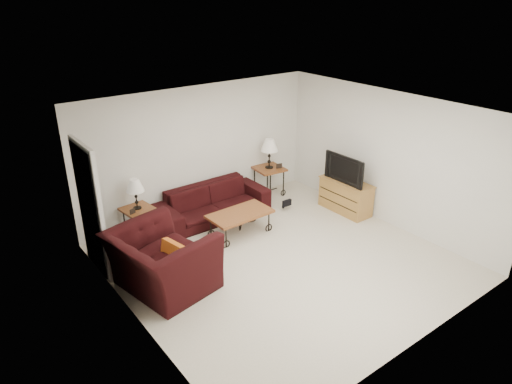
# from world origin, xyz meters

# --- Properties ---
(ground) EXTENTS (5.00, 5.00, 0.00)m
(ground) POSITION_xyz_m (0.00, 0.00, 0.00)
(ground) COLOR beige
(ground) RESTS_ON ground
(wall_back) EXTENTS (5.00, 0.02, 2.50)m
(wall_back) POSITION_xyz_m (0.00, 2.50, 1.25)
(wall_back) COLOR white
(wall_back) RESTS_ON ground
(wall_front) EXTENTS (5.00, 0.02, 2.50)m
(wall_front) POSITION_xyz_m (0.00, -2.50, 1.25)
(wall_front) COLOR white
(wall_front) RESTS_ON ground
(wall_left) EXTENTS (0.02, 5.00, 2.50)m
(wall_left) POSITION_xyz_m (-2.50, 0.00, 1.25)
(wall_left) COLOR white
(wall_left) RESTS_ON ground
(wall_right) EXTENTS (0.02, 5.00, 2.50)m
(wall_right) POSITION_xyz_m (2.50, 0.00, 1.25)
(wall_right) COLOR white
(wall_right) RESTS_ON ground
(ceiling) EXTENTS (5.00, 5.00, 0.00)m
(ceiling) POSITION_xyz_m (0.00, 0.00, 2.50)
(ceiling) COLOR white
(ceiling) RESTS_ON wall_back
(doorway) EXTENTS (0.08, 0.94, 2.04)m
(doorway) POSITION_xyz_m (-2.47, 1.65, 1.02)
(doorway) COLOR black
(doorway) RESTS_ON ground
(sofa) EXTENTS (2.21, 0.86, 0.65)m
(sofa) POSITION_xyz_m (-0.04, 2.02, 0.32)
(sofa) COLOR black
(sofa) RESTS_ON ground
(side_table_left) EXTENTS (0.57, 0.57, 0.56)m
(side_table_left) POSITION_xyz_m (-1.50, 2.20, 0.28)
(side_table_left) COLOR brown
(side_table_left) RESTS_ON ground
(side_table_right) EXTENTS (0.64, 0.64, 0.63)m
(side_table_right) POSITION_xyz_m (1.49, 2.20, 0.32)
(side_table_right) COLOR brown
(side_table_right) RESTS_ON ground
(lamp_left) EXTENTS (0.35, 0.35, 0.56)m
(lamp_left) POSITION_xyz_m (-1.50, 2.20, 0.83)
(lamp_left) COLOR black
(lamp_left) RESTS_ON side_table_left
(lamp_right) EXTENTS (0.40, 0.40, 0.63)m
(lamp_right) POSITION_xyz_m (1.49, 2.20, 0.95)
(lamp_right) COLOR black
(lamp_right) RESTS_ON side_table_right
(photo_frame_left) EXTENTS (0.11, 0.05, 0.09)m
(photo_frame_left) POSITION_xyz_m (-1.65, 2.05, 0.60)
(photo_frame_left) COLOR black
(photo_frame_left) RESTS_ON side_table_left
(photo_frame_right) EXTENTS (0.13, 0.06, 0.11)m
(photo_frame_right) POSITION_xyz_m (1.64, 2.05, 0.69)
(photo_frame_right) COLOR black
(photo_frame_right) RESTS_ON side_table_right
(coffee_table) EXTENTS (1.16, 0.65, 0.43)m
(coffee_table) POSITION_xyz_m (-0.01, 1.17, 0.21)
(coffee_table) COLOR brown
(coffee_table) RESTS_ON ground
(armchair) EXTENTS (1.48, 1.62, 0.92)m
(armchair) POSITION_xyz_m (-1.88, 0.52, 0.46)
(armchair) COLOR black
(armchair) RESTS_ON ground
(throw_pillow) EXTENTS (0.19, 0.43, 0.42)m
(throw_pillow) POSITION_xyz_m (-1.72, 0.47, 0.52)
(throw_pillow) COLOR #D85B1B
(throw_pillow) RESTS_ON armchair
(tv_stand) EXTENTS (0.44, 1.07, 0.64)m
(tv_stand) POSITION_xyz_m (2.23, 0.68, 0.32)
(tv_stand) COLOR #AF7841
(tv_stand) RESTS_ON ground
(television) EXTENTS (0.13, 0.95, 0.55)m
(television) POSITION_xyz_m (2.21, 0.68, 0.91)
(television) COLOR black
(television) RESTS_ON tv_stand
(backpack) EXTENTS (0.35, 0.29, 0.40)m
(backpack) POSITION_xyz_m (1.30, 1.50, 0.20)
(backpack) COLOR black
(backpack) RESTS_ON ground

